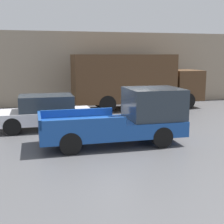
{
  "coord_description": "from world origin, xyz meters",
  "views": [
    {
      "loc": [
        -3.77,
        -12.17,
        3.38
      ],
      "look_at": [
        -0.65,
        0.12,
        1.06
      ],
      "focal_mm": 50.0,
      "sensor_mm": 36.0,
      "label": 1
    }
  ],
  "objects": [
    {
      "name": "ground_plane",
      "position": [
        0.0,
        0.0,
        0.0
      ],
      "size": [
        60.0,
        60.0,
        0.0
      ],
      "primitive_type": "plane",
      "color": "#4C4C4F"
    },
    {
      "name": "building_wall",
      "position": [
        0.0,
        8.89,
        2.45
      ],
      "size": [
        28.0,
        0.15,
        4.91
      ],
      "color": "gray",
      "rests_on": "ground"
    },
    {
      "name": "pickup_truck",
      "position": [
        -0.29,
        -0.88,
        0.98
      ],
      "size": [
        5.46,
        2.12,
        2.11
      ],
      "color": "#194799",
      "rests_on": "ground"
    },
    {
      "name": "car",
      "position": [
        -3.3,
        2.21,
        0.81
      ],
      "size": [
        4.37,
        1.85,
        1.58
      ],
      "color": "silver",
      "rests_on": "ground"
    },
    {
      "name": "delivery_truck",
      "position": [
        2.39,
        6.59,
        1.84
      ],
      "size": [
        8.28,
        2.36,
        3.41
      ],
      "color": "#4C331E",
      "rests_on": "ground"
    }
  ]
}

